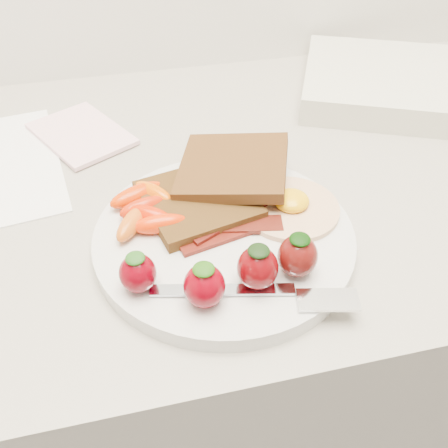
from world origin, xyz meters
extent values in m
cube|color=gray|center=(0.00, 1.70, 0.45)|extent=(2.00, 0.60, 0.90)
cylinder|color=silver|center=(-0.03, 1.57, 0.91)|extent=(0.27, 0.27, 0.02)
cube|color=black|center=(-0.05, 1.61, 0.93)|extent=(0.13, 0.13, 0.01)
cube|color=black|center=(0.00, 1.65, 0.94)|extent=(0.15, 0.15, 0.03)
cylinder|color=#F9E8BF|center=(0.05, 1.58, 0.92)|extent=(0.13, 0.13, 0.01)
ellipsoid|color=#F3AF08|center=(0.05, 1.59, 0.93)|extent=(0.05, 0.05, 0.02)
cube|color=#4A1008|center=(-0.03, 1.56, 0.92)|extent=(0.10, 0.05, 0.00)
cube|color=#340809|center=(-0.02, 1.57, 0.92)|extent=(0.10, 0.04, 0.00)
cube|color=black|center=(-0.02, 1.58, 0.92)|extent=(0.10, 0.07, 0.00)
ellipsoid|color=red|center=(-0.11, 1.61, 0.93)|extent=(0.06, 0.03, 0.02)
ellipsoid|color=red|center=(-0.10, 1.60, 0.93)|extent=(0.06, 0.05, 0.02)
ellipsoid|color=#CE5913|center=(-0.12, 1.59, 0.93)|extent=(0.05, 0.06, 0.02)
ellipsoid|color=#E95900|center=(-0.09, 1.63, 0.93)|extent=(0.05, 0.05, 0.02)
ellipsoid|color=red|center=(-0.11, 1.64, 0.93)|extent=(0.07, 0.05, 0.02)
ellipsoid|color=red|center=(-0.09, 1.58, 0.93)|extent=(0.06, 0.02, 0.02)
ellipsoid|color=#61000A|center=(-0.12, 1.51, 0.94)|extent=(0.03, 0.03, 0.04)
ellipsoid|color=#1E5015|center=(-0.12, 1.51, 0.96)|extent=(0.02, 0.02, 0.01)
ellipsoid|color=#6D000B|center=(-0.07, 1.48, 0.94)|extent=(0.04, 0.04, 0.04)
ellipsoid|color=#1E4F0B|center=(-0.07, 1.48, 0.96)|extent=(0.02, 0.02, 0.01)
ellipsoid|color=#590408|center=(-0.02, 1.49, 0.94)|extent=(0.04, 0.04, 0.04)
ellipsoid|color=black|center=(-0.02, 1.49, 0.96)|extent=(0.02, 0.02, 0.01)
ellipsoid|color=#4F0C0A|center=(0.02, 1.50, 0.94)|extent=(0.04, 0.04, 0.04)
ellipsoid|color=black|center=(0.02, 1.50, 0.96)|extent=(0.02, 0.02, 0.01)
cube|color=#B0B9C7|center=(-0.05, 1.49, 0.92)|extent=(0.13, 0.04, 0.00)
cube|color=silver|center=(0.04, 1.46, 0.92)|extent=(0.06, 0.04, 0.00)
cube|color=#FEC6D1|center=(-0.17, 1.82, 0.91)|extent=(0.15, 0.17, 0.01)
cube|color=beige|center=(0.31, 1.82, 0.92)|extent=(0.36, 0.33, 0.04)
camera|label=1|loc=(-0.11, 1.20, 1.27)|focal=40.00mm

